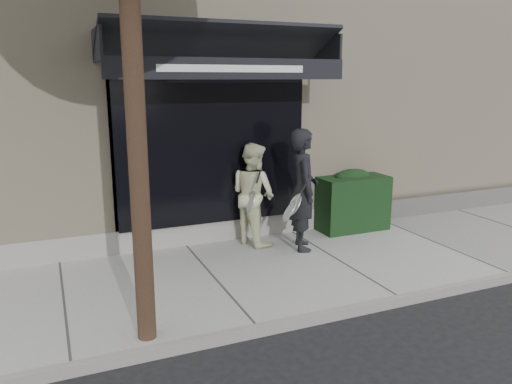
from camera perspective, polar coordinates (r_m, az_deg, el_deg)
name	(u,v)px	position (r m, az deg, el deg)	size (l,w,h in m)	color
ground	(335,265)	(8.04, 9.04, -8.27)	(80.00, 80.00, 0.00)	black
sidewalk	(335,262)	(8.02, 9.05, -7.87)	(20.00, 3.00, 0.12)	gray
curb	(399,300)	(6.86, 16.06, -11.82)	(20.00, 0.10, 0.14)	gray
building_facade	(226,84)	(11.98, -3.42, 12.17)	(14.30, 8.04, 5.64)	beige
hedge	(351,201)	(9.42, 10.85, -0.99)	(1.30, 0.70, 1.14)	black
pedestrian_front	(303,190)	(8.11, 5.38, 0.24)	(0.93, 1.01, 1.98)	black
pedestrian_back	(253,194)	(8.37, -0.33, -0.21)	(0.90, 1.03, 1.72)	beige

